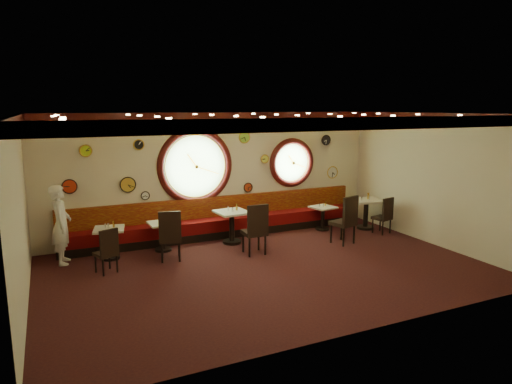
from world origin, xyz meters
name	(u,v)px	position (x,y,z in m)	size (l,w,h in m)	color
floor	(268,269)	(0.00, 0.00, 0.00)	(9.00, 6.00, 0.00)	black
ceiling	(269,114)	(0.00, 0.00, 3.20)	(9.00, 6.00, 0.02)	gold
wall_back	(217,174)	(0.00, 3.00, 1.60)	(9.00, 0.02, 3.20)	beige
wall_front	(360,230)	(0.00, -3.00, 1.60)	(9.00, 0.02, 3.20)	beige
wall_left	(19,216)	(-4.50, 0.00, 1.60)	(0.02, 6.00, 3.20)	beige
wall_right	(434,180)	(4.50, 0.00, 1.60)	(0.02, 6.00, 3.20)	beige
molding_back	(217,116)	(0.00, 2.95, 3.11)	(9.00, 0.10, 0.18)	#390B0A
molding_front	(363,124)	(0.00, -2.95, 3.11)	(9.00, 0.10, 0.18)	#390B0A
molding_left	(13,122)	(-4.45, 0.00, 3.11)	(0.10, 6.00, 0.18)	#390B0A
molding_right	(437,117)	(4.45, 0.00, 3.11)	(0.10, 6.00, 0.18)	#390B0A
banquette_base	(222,233)	(0.00, 2.72, 0.10)	(8.00, 0.55, 0.20)	black
banquette_seat	(222,223)	(0.00, 2.72, 0.35)	(8.00, 0.55, 0.30)	#590709
banquette_back	(219,207)	(0.00, 2.94, 0.75)	(8.00, 0.10, 0.55)	#660808
porthole_left_glass	(195,166)	(-0.60, 3.00, 1.85)	(1.66, 1.66, 0.02)	#96D27E
porthole_left_frame	(195,166)	(-0.60, 2.98, 1.85)	(1.98, 1.98, 0.18)	#390B0A
porthole_left_ring	(196,166)	(-0.60, 2.95, 1.85)	(1.61, 1.61, 0.03)	gold
porthole_right_glass	(291,163)	(2.20, 3.00, 1.80)	(1.10, 1.10, 0.02)	#96D27E
porthole_right_frame	(292,163)	(2.20, 2.98, 1.80)	(1.38, 1.38, 0.18)	#390B0A
porthole_right_ring	(292,163)	(2.20, 2.95, 1.80)	(1.09, 1.09, 0.03)	gold
wall_clock_0	(332,172)	(3.55, 2.96, 1.45)	(0.34, 0.34, 0.03)	silver
wall_clock_1	(128,185)	(-2.30, 2.96, 1.50)	(0.36, 0.36, 0.03)	gold
wall_clock_2	(145,196)	(-1.90, 2.96, 1.20)	(0.20, 0.20, 0.03)	white
wall_clock_3	(244,137)	(0.75, 2.96, 2.55)	(0.30, 0.30, 0.03)	#89BC3A
wall_clock_4	(265,159)	(1.35, 2.96, 1.95)	(0.22, 0.22, 0.03)	#CED747
wall_clock_5	(326,140)	(3.30, 2.96, 2.40)	(0.28, 0.28, 0.03)	black
wall_clock_6	(139,145)	(-2.00, 2.96, 2.45)	(0.24, 0.24, 0.03)	black
wall_clock_7	(86,151)	(-3.20, 2.96, 2.35)	(0.26, 0.26, 0.03)	#A4CC28
wall_clock_8	(69,186)	(-3.60, 2.96, 1.55)	(0.32, 0.32, 0.03)	#B72912
wall_clock_9	(248,187)	(0.85, 2.96, 1.20)	(0.24, 0.24, 0.03)	#C03B16
table_a	(110,240)	(-2.89, 2.07, 0.45)	(0.75, 0.75, 0.71)	black
table_b	(163,233)	(-1.68, 2.17, 0.43)	(0.65, 0.65, 0.69)	black
table_c	(232,223)	(0.02, 2.06, 0.51)	(0.80, 0.80, 0.82)	black
table_d	(323,215)	(2.75, 2.17, 0.41)	(0.68, 0.68, 0.65)	black
table_e	(366,210)	(3.90, 1.78, 0.52)	(0.89, 0.89, 0.83)	black
chair_a	(107,248)	(-3.05, 1.14, 0.54)	(0.51, 0.51, 0.58)	black
chair_b	(170,232)	(-1.71, 1.36, 0.65)	(0.58, 0.58, 0.71)	black
chair_c	(256,226)	(0.17, 0.97, 0.68)	(0.51, 0.51, 0.74)	black
chair_d	(347,217)	(2.54, 0.80, 0.69)	(0.62, 0.62, 0.75)	black
chair_e	(385,213)	(4.02, 1.14, 0.57)	(0.50, 0.50, 0.61)	black
condiment_a_salt	(105,226)	(-2.96, 2.14, 0.75)	(0.03, 0.03, 0.10)	silver
condiment_b_salt	(160,220)	(-1.72, 2.19, 0.74)	(0.04, 0.04, 0.11)	#BABABE
condiment_c_salt	(228,208)	(-0.04, 2.16, 0.87)	(0.04, 0.04, 0.11)	silver
condiment_d_salt	(320,205)	(2.66, 2.21, 0.70)	(0.03, 0.03, 0.09)	#BBBCC0
condiment_a_pepper	(108,226)	(-2.91, 2.06, 0.76)	(0.04, 0.04, 0.11)	silver
condiment_b_pepper	(165,221)	(-1.63, 2.13, 0.73)	(0.03, 0.03, 0.09)	silver
condiment_c_pepper	(232,210)	(0.01, 1.98, 0.87)	(0.04, 0.04, 0.11)	silver
condiment_d_pepper	(323,205)	(2.74, 2.14, 0.70)	(0.03, 0.03, 0.09)	silver
condiment_a_bottle	(114,224)	(-2.78, 2.11, 0.78)	(0.05, 0.05, 0.15)	gold
condiment_b_bottle	(168,218)	(-1.55, 2.19, 0.77)	(0.05, 0.05, 0.17)	gold
condiment_c_bottle	(237,207)	(0.16, 2.09, 0.89)	(0.05, 0.05, 0.16)	gold
condiment_d_bottle	(325,203)	(2.85, 2.23, 0.73)	(0.04, 0.04, 0.14)	gold
condiment_e_salt	(362,198)	(3.75, 1.79, 0.87)	(0.03, 0.03, 0.09)	silver
condiment_e_pepper	(369,198)	(3.96, 1.74, 0.88)	(0.04, 0.04, 0.10)	silver
condiment_e_bottle	(368,196)	(3.99, 1.82, 0.91)	(0.05, 0.05, 0.17)	gold
waiter	(61,225)	(-3.85, 2.20, 0.86)	(0.63, 0.41, 1.72)	white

